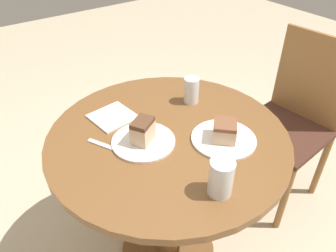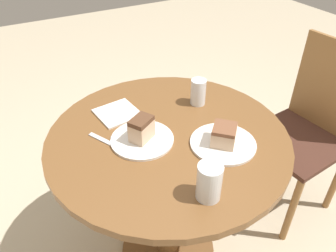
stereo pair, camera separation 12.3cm
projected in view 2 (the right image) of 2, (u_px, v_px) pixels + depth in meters
The scene contains 11 objects.
ground_plane at pixel (168, 250), 1.71m from camera, with size 8.00×8.00×0.00m, color beige.
table at pixel (168, 170), 1.37m from camera, with size 0.93×0.93×0.77m.
chair at pixel (306, 130), 1.72m from camera, with size 0.47×0.46×0.95m.
plate_near at pixel (142, 139), 1.22m from camera, with size 0.24×0.24×0.01m.
plate_far at pixel (223, 143), 1.20m from camera, with size 0.24×0.24×0.01m.
cake_slice_near at pixel (142, 129), 1.19m from camera, with size 0.10×0.11×0.09m.
cake_slice_far at pixel (224, 135), 1.18m from camera, with size 0.12×0.12×0.07m.
glass_lemonade at pixel (198, 93), 1.40m from camera, with size 0.07×0.07×0.11m.
glass_water at pixel (209, 184), 0.98m from camera, with size 0.08×0.08×0.12m.
napkin_stack at pixel (117, 113), 1.37m from camera, with size 0.18×0.18×0.01m.
fork at pixel (104, 141), 1.22m from camera, with size 0.14×0.08×0.00m.
Camera 2 is at (0.87, -0.48, 1.54)m, focal length 35.00 mm.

